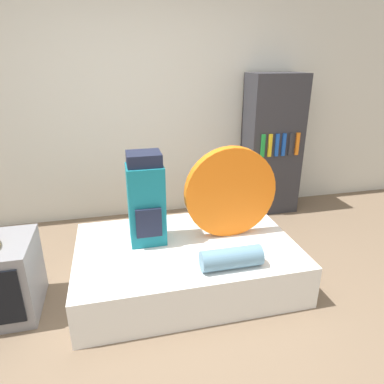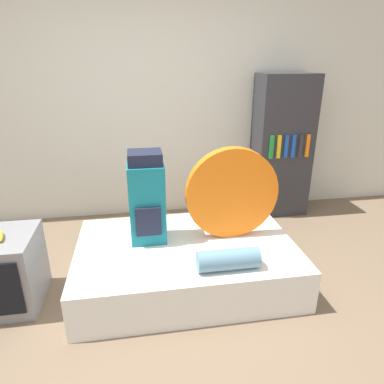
{
  "view_description": "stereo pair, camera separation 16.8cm",
  "coord_description": "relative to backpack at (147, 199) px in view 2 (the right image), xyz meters",
  "views": [
    {
      "loc": [
        -0.36,
        -1.83,
        1.76
      ],
      "look_at": [
        0.21,
        0.56,
        0.8
      ],
      "focal_mm": 32.0,
      "sensor_mm": 36.0,
      "label": 1
    },
    {
      "loc": [
        -0.2,
        -1.86,
        1.76
      ],
      "look_at": [
        0.21,
        0.56,
        0.8
      ],
      "focal_mm": 32.0,
      "sensor_mm": 36.0,
      "label": 2
    }
  ],
  "objects": [
    {
      "name": "bookshelf",
      "position": [
        1.6,
        1.1,
        0.09
      ],
      "size": [
        0.63,
        0.41,
        1.61
      ],
      "color": "#2D2D33",
      "rests_on": "ground_plane"
    },
    {
      "name": "bed",
      "position": [
        0.29,
        -0.13,
        -0.54
      ],
      "size": [
        1.76,
        1.15,
        0.35
      ],
      "color": "white",
      "rests_on": "ground_plane"
    },
    {
      "name": "television",
      "position": [
        -1.09,
        -0.19,
        -0.43
      ],
      "size": [
        0.49,
        0.54,
        0.57
      ],
      "color": "gray",
      "rests_on": "ground_plane"
    },
    {
      "name": "sleeping_roll",
      "position": [
        0.54,
        -0.53,
        -0.29
      ],
      "size": [
        0.45,
        0.15,
        0.15
      ],
      "color": "#5B849E",
      "rests_on": "bed"
    },
    {
      "name": "tent_bag",
      "position": [
        0.69,
        -0.05,
        0.02
      ],
      "size": [
        0.77,
        0.09,
        0.77
      ],
      "color": "orange",
      "rests_on": "bed"
    },
    {
      "name": "ground_plane",
      "position": [
        0.14,
        -0.69,
        -0.71
      ],
      "size": [
        16.0,
        16.0,
        0.0
      ],
      "primitive_type": "plane",
      "color": "brown"
    },
    {
      "name": "wall_back",
      "position": [
        0.14,
        1.35,
        0.59
      ],
      "size": [
        8.0,
        0.05,
        2.6
      ],
      "color": "silver",
      "rests_on": "ground_plane"
    },
    {
      "name": "backpack",
      "position": [
        0.0,
        0.0,
        0.0
      ],
      "size": [
        0.28,
        0.28,
        0.75
      ],
      "color": "#14707F",
      "rests_on": "bed"
    }
  ]
}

